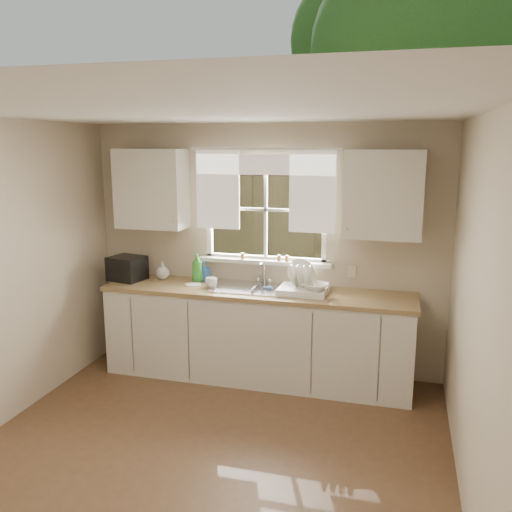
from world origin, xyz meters
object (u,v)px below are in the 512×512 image
(cup, at_px, (211,282))
(black_appliance, at_px, (127,268))
(dish_rack, at_px, (303,286))
(soap_bottle_a, at_px, (197,268))

(cup, bearing_deg, black_appliance, -172.88)
(dish_rack, distance_m, cup, 0.92)
(cup, distance_m, black_appliance, 0.94)
(soap_bottle_a, distance_m, cup, 0.28)
(soap_bottle_a, height_order, black_appliance, soap_bottle_a)
(soap_bottle_a, xyz_separation_m, cup, (0.21, -0.16, -0.10))
(dish_rack, height_order, cup, dish_rack)
(cup, xyz_separation_m, black_appliance, (-0.94, 0.04, 0.08))
(dish_rack, relative_size, black_appliance, 1.38)
(soap_bottle_a, bearing_deg, black_appliance, 174.93)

